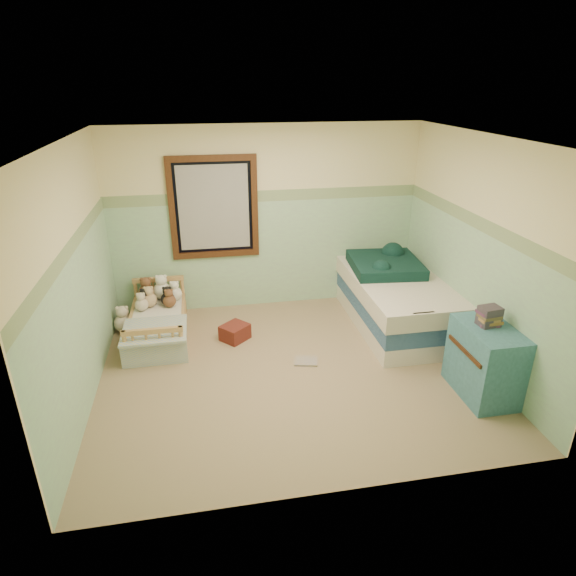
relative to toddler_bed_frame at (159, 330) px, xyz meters
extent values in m
cube|color=#89704D|center=(1.51, -1.05, -0.10)|extent=(4.20, 3.60, 0.02)
cube|color=silver|center=(1.51, -1.05, 2.42)|extent=(4.20, 3.60, 0.02)
cube|color=beige|center=(1.51, 0.75, 1.16)|extent=(4.20, 0.04, 2.50)
cube|color=beige|center=(1.51, -2.85, 1.16)|extent=(4.20, 0.04, 2.50)
cube|color=beige|center=(-0.59, -1.05, 1.16)|extent=(0.04, 3.60, 2.50)
cube|color=beige|center=(3.61, -1.05, 1.16)|extent=(0.04, 3.60, 2.50)
cube|color=#93B79D|center=(1.51, 0.74, 0.66)|extent=(4.20, 0.01, 1.50)
cube|color=#46794C|center=(1.51, 0.74, 1.49)|extent=(4.20, 0.01, 0.15)
cube|color=black|center=(0.81, 0.71, 1.36)|extent=(1.16, 0.06, 1.36)
cube|color=beige|center=(0.81, 0.72, 1.36)|extent=(0.92, 0.01, 1.12)
cube|color=tan|center=(0.00, 0.00, 0.00)|extent=(0.68, 1.36, 0.17)
cube|color=silver|center=(0.00, 0.00, 0.15)|extent=(0.62, 1.30, 0.12)
cube|color=#7BA0DD|center=(0.00, -0.42, 0.22)|extent=(0.74, 0.68, 0.03)
sphere|color=brown|center=(-0.15, 0.50, 0.32)|extent=(0.22, 0.22, 0.22)
sphere|color=white|center=(0.05, 0.50, 0.32)|extent=(0.23, 0.23, 0.23)
sphere|color=tan|center=(-0.10, 0.28, 0.30)|extent=(0.19, 0.19, 0.19)
sphere|color=black|center=(0.13, 0.28, 0.30)|extent=(0.18, 0.18, 0.18)
sphere|color=beige|center=(-0.44, 0.21, 0.04)|extent=(0.24, 0.24, 0.24)
sphere|color=tan|center=(-0.20, -0.45, 0.02)|extent=(0.22, 0.22, 0.22)
cube|color=white|center=(3.06, -0.20, 0.02)|extent=(1.04, 2.07, 0.22)
cube|color=navy|center=(3.06, -0.20, 0.24)|extent=(1.04, 2.07, 0.22)
cube|color=beige|center=(3.06, -0.20, 0.46)|extent=(1.08, 2.11, 0.22)
cube|color=black|center=(3.01, 0.10, 0.64)|extent=(0.96, 1.01, 0.14)
cube|color=#306271|center=(3.36, -1.84, 0.29)|extent=(0.48, 0.76, 0.76)
cube|color=#4B2B27|center=(3.36, -1.78, 0.78)|extent=(0.22, 0.18, 0.20)
cube|color=#9C2D1C|center=(0.94, -0.25, 0.01)|extent=(0.42, 0.41, 0.20)
cube|color=gold|center=(1.70, -0.94, -0.07)|extent=(0.31, 0.26, 0.02)
sphere|color=brown|center=(0.15, 0.23, 0.29)|extent=(0.17, 0.17, 0.17)
sphere|color=black|center=(-0.15, 0.28, 0.30)|extent=(0.18, 0.18, 0.18)
sphere|color=beige|center=(-0.19, 0.18, 0.29)|extent=(0.17, 0.17, 0.17)
sphere|color=white|center=(0.22, 0.43, 0.30)|extent=(0.18, 0.18, 0.18)
camera|label=1|loc=(0.63, -5.62, 2.93)|focal=30.24mm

